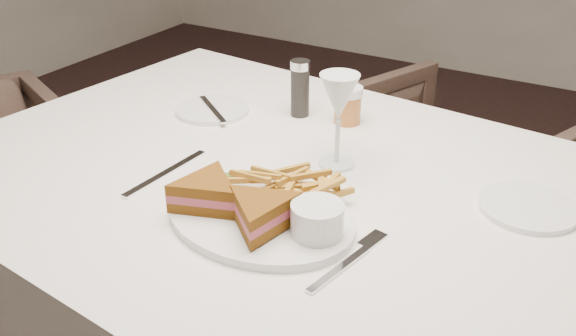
# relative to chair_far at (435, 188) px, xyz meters

# --- Properties ---
(chair_far) EXTENTS (0.83, 0.81, 0.68)m
(chair_far) POSITION_rel_chair_far_xyz_m (0.00, 0.00, 0.00)
(chair_far) COLOR #49362C
(chair_far) RESTS_ON ground
(table_setting) EXTENTS (0.85, 0.66, 0.18)m
(table_setting) POSITION_rel_chair_far_xyz_m (-0.01, -0.86, 0.45)
(table_setting) COLOR white
(table_setting) RESTS_ON table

